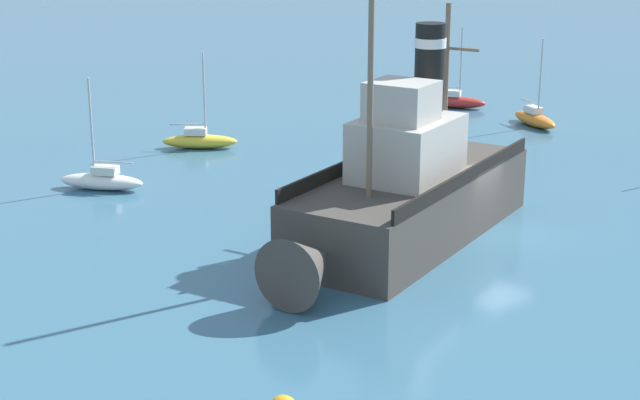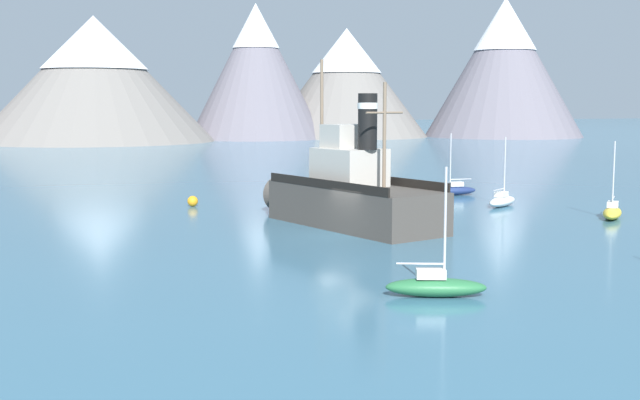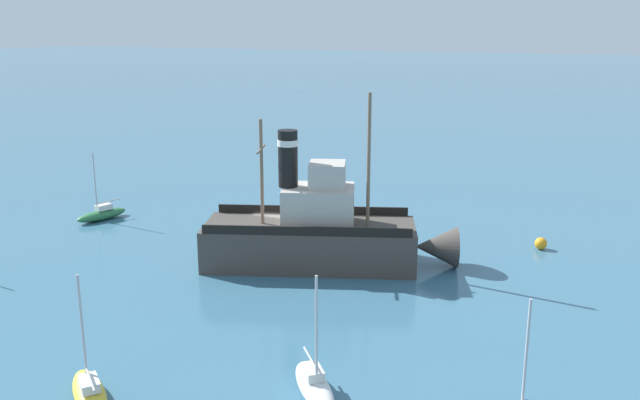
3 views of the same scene
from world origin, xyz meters
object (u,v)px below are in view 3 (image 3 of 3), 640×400
object	(u,v)px
sailboat_yellow	(90,392)
old_tugboat	(320,234)
sailboat_white	(314,385)
sailboat_green	(102,214)
mooring_buoy	(541,243)

from	to	relation	value
sailboat_yellow	old_tugboat	bearing A→B (deg)	174.14
old_tugboat	sailboat_white	bearing A→B (deg)	22.94
sailboat_yellow	sailboat_white	xyz separation A→B (m)	(-3.79, 7.31, 0.00)
sailboat_green	mooring_buoy	distance (m)	29.83
sailboat_yellow	mooring_buoy	bearing A→B (deg)	152.28
mooring_buoy	sailboat_white	bearing A→B (deg)	-15.30
sailboat_yellow	sailboat_white	bearing A→B (deg)	117.42
sailboat_green	mooring_buoy	world-z (taller)	sailboat_green
sailboat_white	sailboat_green	bearing A→B (deg)	-123.09
old_tugboat	sailboat_green	distance (m)	18.08
old_tugboat	sailboat_yellow	bearing A→B (deg)	-5.86
old_tugboat	sailboat_green	bearing A→B (deg)	-96.77
mooring_buoy	sailboat_yellow	bearing A→B (deg)	-27.72
mooring_buoy	old_tugboat	bearing A→B (deg)	-54.99
sailboat_white	sailboat_green	xyz separation A→B (m)	(-15.29, -23.47, 0.00)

